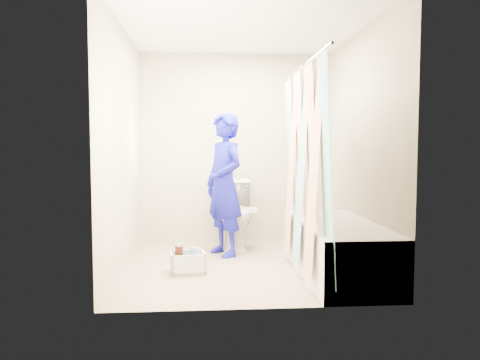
{
  "coord_description": "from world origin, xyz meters",
  "views": [
    {
      "loc": [
        -0.38,
        -4.7,
        1.21
      ],
      "look_at": [
        -0.02,
        0.28,
        0.86
      ],
      "focal_mm": 35.0,
      "sensor_mm": 36.0,
      "label": 1
    }
  ],
  "objects": [
    {
      "name": "curtain_rod",
      "position": [
        0.52,
        -0.43,
        1.95
      ],
      "size": [
        0.02,
        1.9,
        0.02
      ],
      "primitive_type": "cylinder",
      "rotation": [
        1.57,
        0.0,
        0.0
      ],
      "color": "silver",
      "rests_on": "wall_back"
    },
    {
      "name": "floor",
      "position": [
        0.0,
        0.0,
        0.0
      ],
      "size": [
        2.6,
        2.6,
        0.0
      ],
      "primitive_type": "plane",
      "color": "gray",
      "rests_on": "ground"
    },
    {
      "name": "cleaning_caddy",
      "position": [
        -0.55,
        -0.24,
        0.09
      ],
      "size": [
        0.37,
        0.31,
        0.25
      ],
      "rotation": [
        0.0,
        0.0,
        0.15
      ],
      "color": "silver",
      "rests_on": "ground"
    },
    {
      "name": "tank_lid",
      "position": [
        -0.04,
        0.69,
        0.48
      ],
      "size": [
        0.51,
        0.23,
        0.04
      ],
      "primitive_type": "cube",
      "rotation": [
        0.0,
        0.0,
        0.02
      ],
      "color": "silver",
      "rests_on": "toilet"
    },
    {
      "name": "wall_right",
      "position": [
        1.2,
        0.0,
        1.2
      ],
      "size": [
        0.02,
        2.6,
        2.4
      ],
      "primitive_type": "cube",
      "color": "#BCB591",
      "rests_on": "ground"
    },
    {
      "name": "tank_internals",
      "position": [
        -0.09,
        1.04,
        0.81
      ],
      "size": [
        0.2,
        0.07,
        0.27
      ],
      "color": "black",
      "rests_on": "toilet"
    },
    {
      "name": "plumber",
      "position": [
        -0.18,
        0.48,
        0.79
      ],
      "size": [
        0.61,
        0.69,
        1.58
      ],
      "primitive_type": "imported",
      "rotation": [
        0.0,
        0.0,
        -1.05
      ],
      "color": "#0F2C99",
      "rests_on": "ground"
    },
    {
      "name": "wall_back",
      "position": [
        0.0,
        1.3,
        1.2
      ],
      "size": [
        2.4,
        0.02,
        2.4
      ],
      "primitive_type": "cube",
      "color": "#BCB591",
      "rests_on": "ground"
    },
    {
      "name": "bathtub",
      "position": [
        0.85,
        -0.43,
        0.27
      ],
      "size": [
        0.7,
        1.75,
        0.5
      ],
      "color": "white",
      "rests_on": "ground"
    },
    {
      "name": "shower_curtain",
      "position": [
        0.52,
        -0.43,
        1.02
      ],
      "size": [
        0.06,
        1.75,
        1.8
      ],
      "primitive_type": "cube",
      "color": "white",
      "rests_on": "curtain_rod"
    },
    {
      "name": "wall_left",
      "position": [
        -1.2,
        0.0,
        1.2
      ],
      "size": [
        0.02,
        2.6,
        2.4
      ],
      "primitive_type": "cube",
      "color": "#BCB591",
      "rests_on": "ground"
    },
    {
      "name": "ceiling",
      "position": [
        0.0,
        0.0,
        2.4
      ],
      "size": [
        2.4,
        2.6,
        0.02
      ],
      "primitive_type": "cube",
      "color": "white",
      "rests_on": "wall_back"
    },
    {
      "name": "toilet",
      "position": [
        -0.04,
        0.82,
        0.41
      ],
      "size": [
        0.47,
        0.81,
        0.82
      ],
      "primitive_type": "imported",
      "rotation": [
        0.0,
        0.0,
        0.02
      ],
      "color": "white",
      "rests_on": "ground"
    },
    {
      "name": "wall_front",
      "position": [
        0.0,
        -1.3,
        1.2
      ],
      "size": [
        2.4,
        0.02,
        2.4
      ],
      "primitive_type": "cube",
      "color": "#BCB591",
      "rests_on": "ground"
    }
  ]
}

